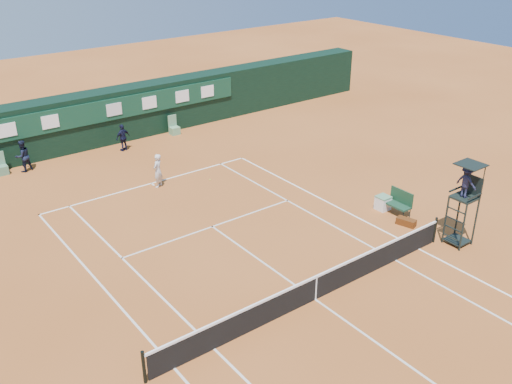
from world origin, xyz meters
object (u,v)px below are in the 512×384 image
at_px(player_bench, 399,201).
at_px(cooler, 383,203).
at_px(umpire_chair, 466,188).
at_px(player, 158,171).
at_px(tennis_net, 316,287).

xyz_separation_m(player_bench, cooler, (-0.24, 0.68, -0.27)).
distance_m(umpire_chair, player_bench, 3.64).
bearing_deg(player, cooler, 94.86).
height_order(player_bench, cooler, player_bench).
xyz_separation_m(tennis_net, umpire_chair, (7.04, -0.63, 1.95)).
height_order(umpire_chair, player, umpire_chair).
bearing_deg(umpire_chair, tennis_net, 174.88).
relative_size(tennis_net, player, 7.72).
height_order(umpire_chair, cooler, umpire_chair).
relative_size(umpire_chair, cooler, 5.30).
bearing_deg(cooler, player, 129.81).
height_order(player_bench, player, player).
relative_size(umpire_chair, player, 2.05).
bearing_deg(player, player_bench, 93.58).
bearing_deg(umpire_chair, cooler, 91.40).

